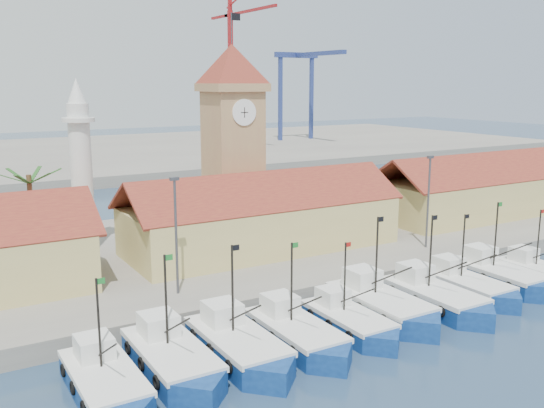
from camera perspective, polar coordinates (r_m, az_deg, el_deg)
ground at (r=44.62m, az=12.17°, el=-11.86°), size 400.00×400.00×0.00m
quay at (r=63.01m, az=-2.76°, el=-3.96°), size 140.00×32.00×1.50m
terminal at (r=143.55m, az=-19.09°, el=4.20°), size 240.00×80.00×2.00m
boat_0 at (r=36.63m, az=-15.33°, el=-16.13°), size 3.45×9.46×7.16m
boat_1 at (r=38.37m, az=-9.24°, el=-14.44°), size 3.72×10.19×7.71m
boat_2 at (r=39.67m, az=-3.04°, el=-13.39°), size 3.76×10.30×7.80m
boat_3 at (r=41.46m, az=2.51°, el=-12.30°), size 3.57×9.79×7.41m
boat_4 at (r=43.93m, az=7.44°, el=-11.08°), size 3.27×8.97×6.79m
boat_5 at (r=46.89m, az=10.45°, el=-9.52°), size 3.87×10.61×8.03m
boat_6 at (r=49.43m, az=15.27°, el=-8.67°), size 3.75×10.26×7.76m
boat_7 at (r=53.09m, az=18.03°, el=-7.50°), size 3.46×9.48×7.17m
boat_8 at (r=56.52m, az=20.80°, el=-6.48°), size 3.72×10.19×7.71m
boat_9 at (r=59.11m, az=24.19°, el=-6.07°), size 3.27×8.97×6.79m
hall_center at (r=58.81m, az=-0.96°, el=-1.81°), size 27.04×10.13×7.61m
hall_right at (r=79.34m, az=19.55°, el=0.99°), size 31.20×10.13×7.61m
clock_tower at (r=62.77m, az=-3.71°, el=6.38°), size 5.80×5.80×22.70m
minaret at (r=59.78m, az=-17.53°, el=3.47°), size 3.00×3.00×16.30m
palm_tree at (r=57.48m, az=-21.70°, el=-0.63°), size 5.60×5.03×8.39m
lamp_posts at (r=51.91m, az=3.89°, el=-0.80°), size 80.70×0.25×9.03m
crane_red_right at (r=149.97m, az=-3.69°, el=13.76°), size 1.00×31.41×39.21m
gantry at (r=163.62m, az=2.95°, el=12.30°), size 13.00×22.00×23.20m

